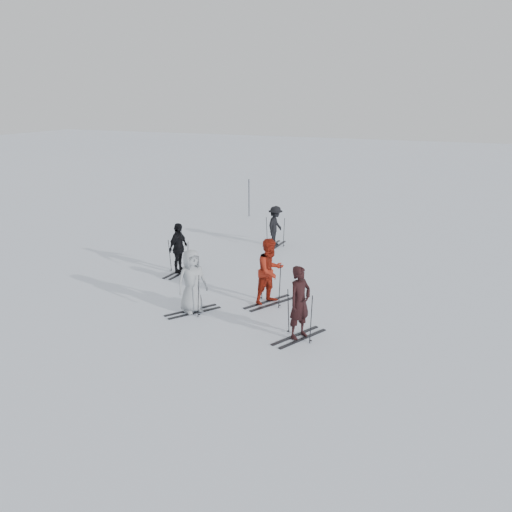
{
  "coord_description": "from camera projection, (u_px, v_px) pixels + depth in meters",
  "views": [
    {
      "loc": [
        7.08,
        -14.97,
        6.07
      ],
      "look_at": [
        0.0,
        1.0,
        1.0
      ],
      "focal_mm": 40.0,
      "sensor_mm": 36.0,
      "label": 1
    }
  ],
  "objects": [
    {
      "name": "skier_near_dark",
      "position": [
        300.0,
        303.0,
        14.32
      ],
      "size": [
        0.68,
        0.81,
        1.88
      ],
      "primitive_type": "imported",
      "rotation": [
        0.0,
        0.0,
        1.17
      ],
      "color": "black",
      "rests_on": "ground"
    },
    {
      "name": "skier_red",
      "position": [
        270.0,
        272.0,
        16.66
      ],
      "size": [
        1.07,
        1.17,
        1.95
      ],
      "primitive_type": "imported",
      "rotation": [
        0.0,
        0.0,
        1.13
      ],
      "color": "maroon",
      "rests_on": "ground"
    },
    {
      "name": "piste_marker",
      "position": [
        249.0,
        198.0,
        28.46
      ],
      "size": [
        0.05,
        0.05,
        1.87
      ],
      "primitive_type": "cylinder",
      "rotation": [
        0.0,
        0.0,
        0.16
      ],
      "color": "black",
      "rests_on": "ground"
    },
    {
      "name": "skis_uphill_left",
      "position": [
        179.0,
        256.0,
        19.59
      ],
      "size": [
        1.66,
        0.92,
        1.19
      ],
      "primitive_type": null,
      "rotation": [
        0.0,
        0.0,
        1.54
      ],
      "color": "black",
      "rests_on": "ground"
    },
    {
      "name": "skis_uphill_far",
      "position": [
        275.0,
        231.0,
        23.05
      ],
      "size": [
        1.67,
        0.91,
        1.21
      ],
      "primitive_type": null,
      "rotation": [
        0.0,
        0.0,
        1.59
      ],
      "color": "black",
      "rests_on": "ground"
    },
    {
      "name": "skier_uphill_left",
      "position": [
        178.0,
        249.0,
        19.52
      ],
      "size": [
        0.46,
        1.03,
        1.73
      ],
      "primitive_type": "imported",
      "rotation": [
        0.0,
        0.0,
        1.54
      ],
      "color": "black",
      "rests_on": "ground"
    },
    {
      "name": "skis_near_dark",
      "position": [
        300.0,
        314.0,
        14.4
      ],
      "size": [
        1.97,
        1.54,
        1.28
      ],
      "primitive_type": null,
      "rotation": [
        0.0,
        0.0,
        1.17
      ],
      "color": "black",
      "rests_on": "ground"
    },
    {
      "name": "skis_grey",
      "position": [
        192.0,
        291.0,
        16.1
      ],
      "size": [
        1.91,
        1.68,
        1.24
      ],
      "primitive_type": null,
      "rotation": [
        0.0,
        0.0,
        1.0
      ],
      "color": "black",
      "rests_on": "ground"
    },
    {
      "name": "skier_uphill_far",
      "position": [
        275.0,
        226.0,
        22.99
      ],
      "size": [
        0.61,
        1.05,
        1.61
      ],
      "primitive_type": "imported",
      "rotation": [
        0.0,
        0.0,
        1.59
      ],
      "color": "black",
      "rests_on": "ground"
    },
    {
      "name": "skier_grey",
      "position": [
        192.0,
        282.0,
        16.02
      ],
      "size": [
        0.97,
        1.06,
        1.82
      ],
      "primitive_type": "imported",
      "rotation": [
        0.0,
        0.0,
        1.0
      ],
      "color": "#9BA1A4",
      "rests_on": "ground"
    },
    {
      "name": "skis_red",
      "position": [
        270.0,
        282.0,
        16.75
      ],
      "size": [
        2.07,
        1.66,
        1.33
      ],
      "primitive_type": null,
      "rotation": [
        0.0,
        0.0,
        1.13
      ],
      "color": "black",
      "rests_on": "ground"
    },
    {
      "name": "ground",
      "position": [
        243.0,
        295.0,
        17.59
      ],
      "size": [
        120.0,
        120.0,
        0.0
      ],
      "primitive_type": "plane",
      "color": "silver",
      "rests_on": "ground"
    }
  ]
}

